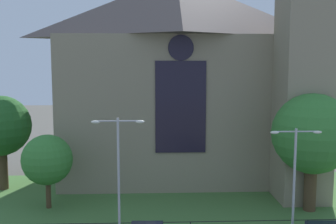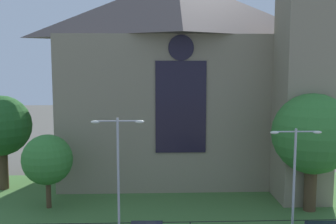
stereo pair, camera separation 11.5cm
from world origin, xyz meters
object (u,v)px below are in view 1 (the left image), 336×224
object	(u,v)px
tree_left_far	(0,127)
tree_left_near	(47,160)
streetlamp_far	(295,167)
church_building	(184,76)
streetlamp_near	(118,163)
tree_right_near	(312,134)

from	to	relation	value
tree_left_far	tree_left_near	world-z (taller)	tree_left_far
tree_left_far	streetlamp_far	size ratio (longest dim) A/B	1.18
church_building	streetlamp_near	xyz separation A→B (m)	(-5.42, -14.73, -5.14)
church_building	tree_right_near	world-z (taller)	church_building
tree_left_near	streetlamp_far	bearing A→B (deg)	-19.21
church_building	streetlamp_near	size ratio (longest dim) A/B	3.23
church_building	tree_right_near	distance (m)	14.14
streetlamp_near	tree_left_near	bearing A→B (deg)	135.02
tree_left_near	streetlamp_near	size ratio (longest dim) A/B	0.74
tree_right_near	streetlamp_near	distance (m)	15.25
tree_left_far	streetlamp_far	bearing A→B (deg)	-25.96
tree_left_far	streetlamp_near	size ratio (longest dim) A/B	1.07
tree_left_near	church_building	bearing A→B (deg)	36.73
tree_left_far	church_building	bearing A→B (deg)	11.79
tree_right_near	streetlamp_far	size ratio (longest dim) A/B	1.27
church_building	tree_right_near	xyz separation A→B (m)	(9.05, -10.02, -4.21)
tree_left_near	tree_right_near	bearing A→B (deg)	-3.90
streetlamp_near	church_building	bearing A→B (deg)	69.78
tree_left_far	streetlamp_near	distance (m)	16.09
tree_right_near	tree_left_far	bearing A→B (deg)	166.03
tree_left_near	streetlamp_near	distance (m)	8.74
tree_left_near	streetlamp_near	world-z (taller)	streetlamp_near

